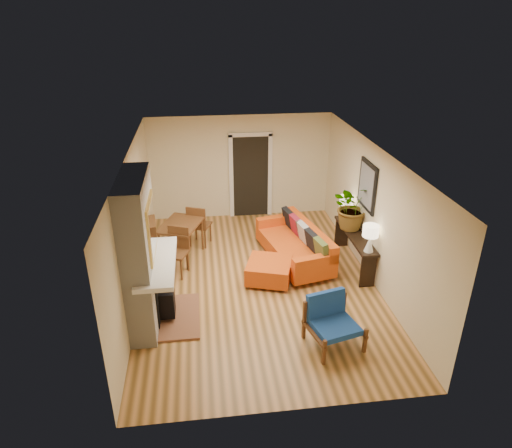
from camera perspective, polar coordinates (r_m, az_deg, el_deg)
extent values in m
plane|color=tan|center=(9.09, 0.16, -7.11)|extent=(6.50, 6.50, 0.00)
plane|color=white|center=(8.01, 0.18, 8.82)|extent=(6.50, 6.50, 0.00)
plane|color=beige|center=(11.48, -1.96, 7.12)|extent=(4.50, 0.00, 4.50)
plane|color=beige|center=(5.72, 4.53, -13.34)|extent=(4.50, 0.00, 4.50)
plane|color=beige|center=(8.50, -15.05, -0.48)|extent=(0.00, 6.50, 6.50)
plane|color=beige|center=(9.01, 14.51, 1.10)|extent=(0.00, 6.50, 6.50)
cube|color=black|center=(11.55, -0.68, 5.95)|extent=(0.88, 0.06, 2.10)
cube|color=white|center=(11.50, -3.11, 5.82)|extent=(0.10, 0.08, 2.18)
cube|color=white|center=(11.61, 1.74, 6.03)|extent=(0.10, 0.08, 2.18)
cube|color=white|center=(11.23, -0.70, 11.14)|extent=(1.08, 0.08, 0.10)
cube|color=black|center=(9.18, 13.76, 4.67)|extent=(0.04, 0.85, 0.95)
cube|color=slate|center=(9.17, 13.61, 4.67)|extent=(0.01, 0.70, 0.80)
cube|color=black|center=(8.76, -14.63, 1.23)|extent=(0.06, 0.95, 0.02)
cube|color=black|center=(8.64, -14.84, 3.05)|extent=(0.06, 0.95, 0.02)
cube|color=white|center=(7.33, -14.77, 0.20)|extent=(0.42, 1.50, 1.48)
cube|color=white|center=(7.95, -13.75, -8.32)|extent=(0.42, 1.50, 1.12)
cube|color=white|center=(7.64, -12.31, -4.73)|extent=(0.60, 1.68, 0.08)
cube|color=black|center=(7.99, -12.12, -8.92)|extent=(0.03, 0.72, 0.78)
cube|color=brown|center=(8.21, -9.76, -11.32)|extent=(0.75, 1.30, 0.04)
cube|color=black|center=(8.04, -11.22, -9.54)|extent=(0.30, 0.36, 0.48)
cylinder|color=black|center=(7.80, -11.49, -6.87)|extent=(0.10, 0.10, 0.40)
cube|color=gold|center=(7.35, -12.95, -0.48)|extent=(0.04, 0.95, 0.95)
cube|color=silver|center=(7.35, -12.79, -0.47)|extent=(0.01, 0.82, 0.82)
cylinder|color=silver|center=(8.91, 5.08, -7.53)|extent=(0.05, 0.05, 0.10)
cylinder|color=silver|center=(9.20, 9.18, -6.64)|extent=(0.05, 0.05, 0.10)
cylinder|color=silver|center=(10.44, 0.73, -2.22)|extent=(0.05, 0.05, 0.10)
cylinder|color=silver|center=(10.68, 4.34, -1.61)|extent=(0.05, 0.05, 0.10)
cube|color=#C53C12|center=(9.69, 4.72, -3.25)|extent=(1.37, 2.31, 0.31)
cube|color=#C53C12|center=(9.68, 6.73, -1.15)|extent=(0.67, 2.15, 0.36)
cube|color=#C53C12|center=(8.79, 7.42, -4.64)|extent=(0.94, 0.38, 0.21)
cube|color=#C53C12|center=(10.38, 2.54, 0.43)|extent=(0.94, 0.38, 0.21)
cube|color=#505E28|center=(8.95, 8.22, -3.22)|extent=(0.29, 0.45, 0.43)
cube|color=black|center=(9.27, 7.06, -2.09)|extent=(0.29, 0.45, 0.43)
cube|color=#A8A9A3|center=(9.60, 5.97, -1.04)|extent=(0.29, 0.45, 0.43)
cube|color=maroon|center=(9.89, 5.09, -0.17)|extent=(0.29, 0.45, 0.43)
cube|color=black|center=(10.23, 4.13, 0.75)|extent=(0.29, 0.45, 0.43)
cylinder|color=silver|center=(8.85, -0.88, -7.84)|extent=(0.05, 0.05, 0.07)
cylinder|color=silver|center=(8.76, 3.51, -8.26)|extent=(0.05, 0.05, 0.07)
cylinder|color=silver|center=(9.41, -0.07, -5.63)|extent=(0.05, 0.05, 0.07)
cylinder|color=silver|center=(9.33, 4.04, -6.00)|extent=(0.05, 0.05, 0.07)
cube|color=#C53C12|center=(8.97, 1.67, -5.76)|extent=(1.05, 1.05, 0.35)
cube|color=brown|center=(7.31, 7.25, -13.57)|extent=(0.23, 0.74, 0.05)
cube|color=brown|center=(7.15, 8.51, -15.58)|extent=(0.06, 0.06, 0.44)
cube|color=brown|center=(7.51, 6.05, -11.83)|extent=(0.06, 0.06, 0.70)
cube|color=brown|center=(7.63, 12.13, -12.13)|extent=(0.23, 0.74, 0.05)
cube|color=brown|center=(7.47, 13.48, -13.99)|extent=(0.06, 0.06, 0.44)
cube|color=brown|center=(7.82, 10.84, -10.51)|extent=(0.06, 0.06, 0.70)
cube|color=#1B3DA6|center=(7.43, 9.78, -12.48)|extent=(0.80, 0.77, 0.10)
cube|color=#1B3DA6|center=(7.49, 8.74, -9.75)|extent=(0.68, 0.33, 0.41)
cube|color=brown|center=(9.68, -9.41, -0.08)|extent=(1.07, 1.25, 0.04)
cylinder|color=brown|center=(9.61, -11.91, -3.17)|extent=(0.06, 0.06, 0.76)
cylinder|color=brown|center=(9.38, -8.65, -3.62)|extent=(0.06, 0.06, 0.76)
cylinder|color=brown|center=(10.34, -9.79, -0.88)|extent=(0.06, 0.06, 0.76)
cylinder|color=brown|center=(10.12, -6.73, -1.24)|extent=(0.06, 0.06, 0.76)
cube|color=brown|center=(9.20, -10.02, -3.66)|extent=(0.57, 0.57, 0.04)
cube|color=brown|center=(9.25, -9.63, -1.63)|extent=(0.43, 0.20, 0.48)
cylinder|color=brown|center=(9.25, -11.37, -5.35)|extent=(0.04, 0.04, 0.46)
cylinder|color=brown|center=(9.12, -9.32, -5.66)|extent=(0.04, 0.04, 0.46)
cylinder|color=brown|center=(9.53, -10.47, -4.30)|extent=(0.04, 0.04, 0.46)
cylinder|color=brown|center=(9.40, -8.48, -4.59)|extent=(0.04, 0.04, 0.46)
cube|color=brown|center=(10.32, -7.02, -0.13)|extent=(0.57, 0.57, 0.04)
cube|color=brown|center=(10.04, -7.52, 0.73)|extent=(0.43, 0.20, 0.48)
cylinder|color=brown|center=(10.34, -8.23, -1.65)|extent=(0.04, 0.04, 0.46)
cylinder|color=brown|center=(10.22, -6.37, -1.88)|extent=(0.04, 0.04, 0.46)
cylinder|color=brown|center=(10.64, -7.52, -0.81)|extent=(0.04, 0.04, 0.46)
cylinder|color=brown|center=(10.52, -5.70, -1.02)|extent=(0.04, 0.04, 0.46)
cube|color=black|center=(9.52, 12.32, -1.32)|extent=(0.34, 1.85, 0.05)
cube|color=black|center=(8.99, 13.83, -5.77)|extent=(0.30, 0.04, 0.68)
cube|color=black|center=(10.39, 10.66, -1.03)|extent=(0.30, 0.04, 0.68)
cone|color=white|center=(8.82, 13.97, -2.46)|extent=(0.18, 0.18, 0.30)
cylinder|color=white|center=(8.74, 14.09, -1.41)|extent=(0.03, 0.03, 0.06)
cylinder|color=#FFEABF|center=(8.69, 14.16, -0.82)|extent=(0.30, 0.30, 0.22)
cone|color=white|center=(10.06, 11.12, 1.38)|extent=(0.18, 0.18, 0.30)
cylinder|color=white|center=(9.99, 11.20, 2.32)|extent=(0.03, 0.03, 0.06)
cylinder|color=#FFEABF|center=(9.95, 11.25, 2.85)|extent=(0.30, 0.30, 0.22)
imported|color=#1E5919|center=(9.54, 12.01, 2.18)|extent=(1.06, 0.98, 0.98)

